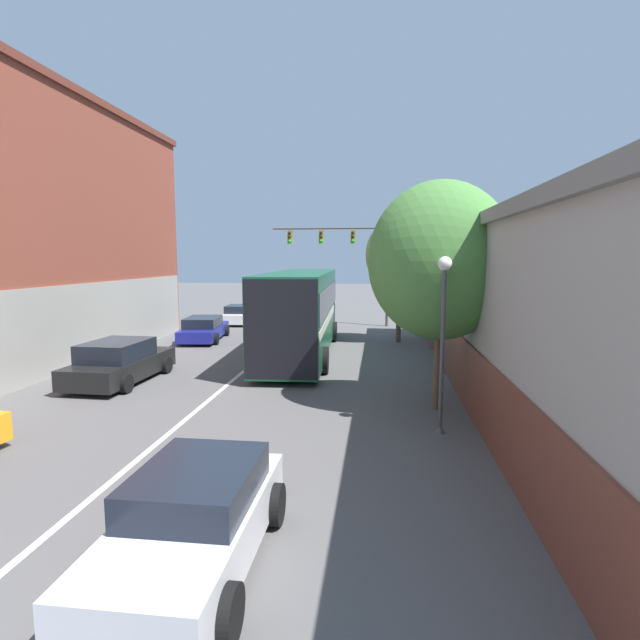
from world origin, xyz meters
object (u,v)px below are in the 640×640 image
object	(u,v)px
street_tree_near	(440,261)
hatchback_foreground	(194,521)
bus	(301,309)
parked_car_left_mid	(120,362)
street_lamp	(443,328)
parked_car_left_distant	(240,315)
street_tree_far	(400,255)
parked_car_left_far	(204,329)
traffic_signal_gantry	(349,250)

from	to	relation	value
street_tree_near	hatchback_foreground	bearing A→B (deg)	-117.92
bus	parked_car_left_mid	xyz separation A→B (m)	(-5.37, -5.48, -1.34)
street_lamp	parked_car_left_distant	bearing A→B (deg)	118.43
hatchback_foreground	street_tree_near	size ratio (longest dim) A/B	0.63
street_tree_far	parked_car_left_far	bearing A→B (deg)	-176.66
traffic_signal_gantry	street_tree_far	distance (m)	6.50
hatchback_foreground	parked_car_left_mid	distance (m)	11.41
hatchback_foreground	parked_car_left_far	bearing A→B (deg)	19.78
parked_car_left_distant	street_tree_far	size ratio (longest dim) A/B	0.63
street_tree_far	parked_car_left_mid	bearing A→B (deg)	-136.27
bus	parked_car_left_distant	xyz separation A→B (m)	(-5.47, 9.76, -1.44)
hatchback_foreground	street_lamp	bearing A→B (deg)	-34.31
street_lamp	parked_car_left_far	bearing A→B (deg)	129.71
parked_car_left_far	street_lamp	xyz separation A→B (m)	(10.39, -12.52, 1.98)
street_tree_near	street_tree_far	size ratio (longest dim) A/B	1.01
parked_car_left_distant	street_lamp	bearing A→B (deg)	-155.40
hatchback_foreground	street_tree_far	world-z (taller)	street_tree_far
parked_car_left_mid	street_lamp	bearing A→B (deg)	-108.60
parked_car_left_far	street_tree_far	xyz separation A→B (m)	(9.88, 0.58, 3.77)
parked_car_left_far	street_lamp	distance (m)	16.39
parked_car_left_distant	street_lamp	distance (m)	21.76
hatchback_foreground	street_lamp	size ratio (longest dim) A/B	0.94
street_tree_near	street_tree_far	world-z (taller)	street_tree_near
hatchback_foreground	parked_car_left_distant	world-z (taller)	hatchback_foreground
parked_car_left_mid	parked_car_left_distant	world-z (taller)	parked_car_left_mid
bus	traffic_signal_gantry	xyz separation A→B (m)	(1.47, 9.62, 2.65)
hatchback_foreground	street_lamp	world-z (taller)	street_lamp
hatchback_foreground	parked_car_left_distant	distance (m)	25.58
parked_car_left_mid	parked_car_left_far	distance (m)	8.70
bus	street_tree_near	size ratio (longest dim) A/B	1.84
bus	street_tree_near	world-z (taller)	street_tree_near
parked_car_left_distant	street_tree_near	xyz separation A→B (m)	(10.44, -17.07, 3.53)
parked_car_left_distant	street_tree_near	bearing A→B (deg)	-152.39
parked_car_left_mid	parked_car_left_far	world-z (taller)	parked_car_left_mid
street_lamp	street_tree_near	size ratio (longest dim) A/B	0.68
traffic_signal_gantry	street_lamp	xyz separation A→B (m)	(3.38, -18.92, -2.10)
parked_car_left_mid	traffic_signal_gantry	xyz separation A→B (m)	(6.83, 15.10, 3.99)
traffic_signal_gantry	street_lamp	distance (m)	19.34
street_tree_near	parked_car_left_mid	bearing A→B (deg)	169.92
traffic_signal_gantry	street_tree_far	world-z (taller)	traffic_signal_gantry
street_tree_far	street_tree_near	bearing A→B (deg)	-86.68
parked_car_left_mid	parked_car_left_distant	distance (m)	15.24
street_tree_far	street_lamp	bearing A→B (deg)	-87.73
parked_car_left_distant	traffic_signal_gantry	size ratio (longest dim) A/B	0.55
parked_car_left_distant	street_lamp	world-z (taller)	street_lamp
bus	parked_car_left_distant	distance (m)	11.28
bus	parked_car_left_mid	size ratio (longest dim) A/B	2.55
bus	traffic_signal_gantry	world-z (taller)	traffic_signal_gantry
street_tree_near	traffic_signal_gantry	bearing A→B (deg)	101.69
parked_car_left_distant	traffic_signal_gantry	distance (m)	8.05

